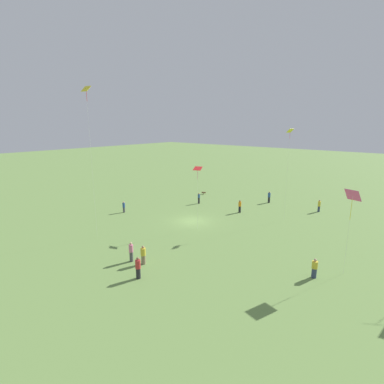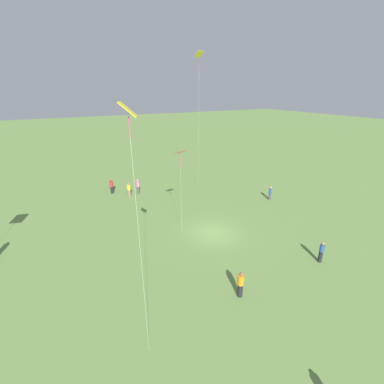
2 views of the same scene
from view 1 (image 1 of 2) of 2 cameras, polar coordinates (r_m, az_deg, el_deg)
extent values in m
plane|color=#6B8E47|center=(39.69, 0.01, -5.56)|extent=(240.00, 240.00, 0.00)
cylinder|color=#232328|center=(50.14, 14.44, -1.46)|extent=(0.49, 0.49, 0.93)
cylinder|color=#2D5193|center=(49.95, 14.49, -0.56)|extent=(0.58, 0.58, 0.68)
sphere|color=#A87A56|center=(49.85, 14.52, -0.05)|extent=(0.24, 0.24, 0.24)
cylinder|color=#333D5B|center=(27.84, 22.23, -14.07)|extent=(0.57, 0.57, 0.85)
cylinder|color=gold|center=(27.52, 22.36, -12.70)|extent=(0.67, 0.67, 0.62)
sphere|color=tan|center=(27.35, 22.44, -11.89)|extent=(0.24, 0.24, 0.24)
cylinder|color=#232328|center=(43.81, 9.07, -3.29)|extent=(0.48, 0.48, 0.94)
cylinder|color=orange|center=(43.59, 9.11, -2.28)|extent=(0.57, 0.57, 0.66)
sphere|color=brown|center=(43.48, 9.13, -1.71)|extent=(0.24, 0.24, 0.24)
cylinder|color=#333D5B|center=(47.42, 23.00, -3.00)|extent=(0.33, 0.33, 0.82)
cylinder|color=gold|center=(47.22, 23.08, -2.09)|extent=(0.39, 0.39, 0.74)
sphere|color=tan|center=(47.10, 23.13, -1.51)|extent=(0.24, 0.24, 0.24)
cylinder|color=#232328|center=(48.06, 1.32, -1.66)|extent=(0.43, 0.43, 0.95)
cylinder|color=#2D5193|center=(47.88, 1.32, -0.79)|extent=(0.50, 0.50, 0.56)
sphere|color=#A87A56|center=(47.78, 1.33, -0.32)|extent=(0.24, 0.24, 0.24)
cylinder|color=#4C4C51|center=(44.47, -12.83, -3.33)|extent=(0.42, 0.42, 0.75)
cylinder|color=#2D5193|center=(44.28, -12.87, -2.46)|extent=(0.49, 0.49, 0.66)
sphere|color=tan|center=(44.16, -12.90, -1.90)|extent=(0.24, 0.24, 0.24)
cylinder|color=#232328|center=(26.15, -10.19, -14.99)|extent=(0.53, 0.53, 0.91)
cylinder|color=#B72D2D|center=(25.78, -10.27, -13.37)|extent=(0.62, 0.62, 0.74)
sphere|color=brown|center=(25.57, -10.31, -12.38)|extent=(0.24, 0.24, 0.24)
cylinder|color=#847056|center=(28.46, -9.24, -12.60)|extent=(0.56, 0.56, 0.85)
cylinder|color=gold|center=(28.14, -9.29, -11.18)|extent=(0.66, 0.66, 0.69)
sphere|color=#A87A56|center=(27.95, -9.33, -10.31)|extent=(0.24, 0.24, 0.24)
cylinder|color=#4C4C51|center=(29.13, -11.48, -11.97)|extent=(0.36, 0.36, 0.94)
cylinder|color=pink|center=(28.79, -11.55, -10.47)|extent=(0.42, 0.42, 0.71)
sphere|color=tan|center=(28.61, -11.59, -9.59)|extent=(0.24, 0.24, 0.24)
cube|color=#E54C99|center=(27.47, 28.31, -0.53)|extent=(1.00, 1.32, 0.97)
cylinder|color=yellow|center=(27.74, 28.04, -2.98)|extent=(0.04, 0.04, 1.74)
cylinder|color=silver|center=(28.39, 27.55, -7.37)|extent=(0.01, 0.01, 6.95)
cube|color=yellow|center=(33.97, -19.53, 18.06)|extent=(0.82, 0.98, 0.60)
cylinder|color=red|center=(33.90, -19.43, 16.81)|extent=(0.04, 0.04, 0.97)
cylinder|color=silver|center=(34.11, -18.51, 4.56)|extent=(0.01, 0.01, 16.05)
cube|color=red|center=(35.06, 1.10, 4.51)|extent=(1.16, 1.19, 0.35)
cylinder|color=#E54C99|center=(35.19, 1.09, 3.23)|extent=(0.04, 0.04, 1.02)
cylinder|color=silver|center=(35.80, 1.07, -1.40)|extent=(0.01, 0.01, 7.46)
cube|color=yellow|center=(39.93, 18.20, 11.04)|extent=(0.91, 0.81, 0.51)
cylinder|color=#E54C99|center=(39.94, 18.14, 10.20)|extent=(0.04, 0.04, 0.73)
cylinder|color=silver|center=(40.49, 17.62, 2.75)|extent=(0.01, 0.01, 11.71)
cylinder|color=brown|center=(54.36, 2.18, -0.10)|extent=(0.45, 0.66, 0.26)
sphere|color=brown|center=(54.23, 2.57, -0.09)|extent=(0.24, 0.24, 0.24)
cylinder|color=brown|center=(54.41, 2.18, -0.33)|extent=(0.12, 0.12, 0.19)
camera|label=2|loc=(47.79, 25.19, 11.46)|focal=24.00mm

